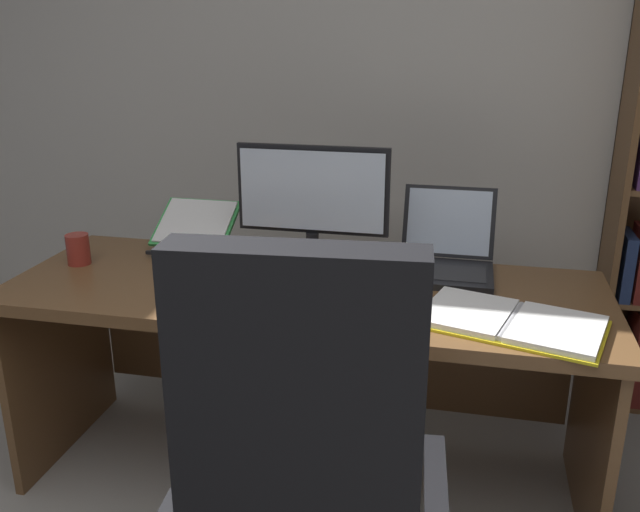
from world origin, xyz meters
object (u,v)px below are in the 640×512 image
(computer_mouse, at_px, (194,285))
(keyboard, at_px, (287,295))
(pen, at_px, (405,285))
(laptop, at_px, (446,256))
(desk, at_px, (310,329))
(reading_stand_with_book, at_px, (194,228))
(open_binder, at_px, (511,321))
(notepad, at_px, (398,287))
(monitor, at_px, (312,204))
(coffee_mug, at_px, (78,249))

(computer_mouse, bearing_deg, keyboard, 0.00)
(pen, bearing_deg, laptop, 58.55)
(desk, relative_size, reading_stand_with_book, 6.59)
(reading_stand_with_book, xyz_separation_m, open_binder, (1.11, -0.45, -0.07))
(computer_mouse, distance_m, notepad, 0.64)
(notepad, distance_m, pen, 0.02)
(open_binder, distance_m, pen, 0.38)
(desk, relative_size, notepad, 9.02)
(desk, relative_size, computer_mouse, 18.21)
(desk, height_order, reading_stand_with_book, reading_stand_with_book)
(keyboard, height_order, pen, keyboard)
(desk, bearing_deg, pen, -6.39)
(monitor, relative_size, keyboard, 1.24)
(reading_stand_with_book, bearing_deg, monitor, -8.04)
(monitor, distance_m, notepad, 0.42)
(computer_mouse, height_order, coffee_mug, coffee_mug)
(open_binder, bearing_deg, desk, 174.75)
(notepad, bearing_deg, laptop, 54.36)
(coffee_mug, bearing_deg, desk, 3.09)
(desk, height_order, laptop, laptop)
(reading_stand_with_book, xyz_separation_m, notepad, (0.78, -0.24, -0.07))
(laptop, bearing_deg, reading_stand_with_book, 176.71)
(open_binder, bearing_deg, pen, 162.33)
(monitor, bearing_deg, desk, -80.84)
(desk, bearing_deg, laptop, 19.69)
(computer_mouse, bearing_deg, laptop, 24.73)
(desk, relative_size, monitor, 3.64)
(laptop, height_order, computer_mouse, laptop)
(laptop, relative_size, reading_stand_with_book, 1.21)
(reading_stand_with_book, relative_size, pen, 2.05)
(keyboard, height_order, coffee_mug, coffee_mug)
(coffee_mug, bearing_deg, computer_mouse, -17.08)
(laptop, xyz_separation_m, coffee_mug, (-1.24, -0.20, -0.00))
(computer_mouse, distance_m, reading_stand_with_book, 0.44)
(coffee_mug, bearing_deg, keyboard, -10.76)
(reading_stand_with_book, bearing_deg, pen, -16.83)
(laptop, height_order, open_binder, laptop)
(keyboard, xyz_separation_m, computer_mouse, (-0.30, 0.00, 0.01))
(keyboard, relative_size, coffee_mug, 3.98)
(computer_mouse, height_order, reading_stand_with_book, reading_stand_with_book)
(keyboard, distance_m, open_binder, 0.65)
(keyboard, bearing_deg, coffee_mug, 169.24)
(computer_mouse, height_order, notepad, computer_mouse)
(open_binder, relative_size, coffee_mug, 5.23)
(laptop, height_order, keyboard, laptop)
(computer_mouse, distance_m, open_binder, 0.95)
(open_binder, bearing_deg, monitor, 165.33)
(monitor, relative_size, coffee_mug, 4.94)
(monitor, height_order, reading_stand_with_book, monitor)
(desk, bearing_deg, notepad, -6.82)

